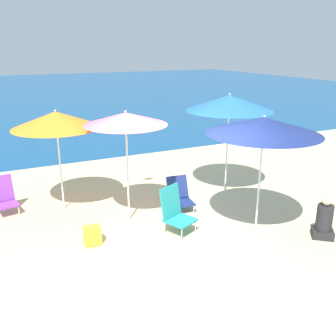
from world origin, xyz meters
TOP-DOWN VIEW (x-y plane):
  - ground_plane at (0.00, 0.00)m, footprint 60.00×60.00m
  - sea_water at (0.00, 25.76)m, footprint 60.00×40.00m
  - beach_umbrella_pink at (-0.39, 1.26)m, footprint 1.63×1.63m
  - beach_umbrella_blue at (2.29, 1.69)m, footprint 2.03×2.03m
  - beach_umbrella_navy at (1.68, -0.29)m, footprint 2.09×2.09m
  - beach_umbrella_orange at (-1.50, 2.43)m, footprint 1.84×1.84m
  - beach_chair_teal at (0.25, 0.39)m, footprint 0.69×0.72m
  - beach_chair_navy at (0.82, 1.30)m, footprint 0.53×0.66m
  - beach_chair_purple at (-2.69, 2.78)m, footprint 0.54×0.59m
  - person_seated_near at (2.65, -1.05)m, footprint 0.50×0.50m
  - backpack_yellow at (-1.34, 0.57)m, footprint 0.29×0.23m
  - seagull at (0.89, 3.32)m, footprint 0.27×0.11m

SIDE VIEW (x-z plane):
  - ground_plane at x=0.00m, z-range 0.00..0.00m
  - sea_water at x=0.00m, z-range 0.00..0.01m
  - seagull at x=0.89m, z-range 0.03..0.25m
  - backpack_yellow at x=-1.34m, z-range 0.00..0.35m
  - beach_chair_navy at x=0.82m, z-range -0.03..0.68m
  - person_seated_near at x=2.65m, z-range -0.08..0.77m
  - beach_chair_purple at x=-2.69m, z-range -0.02..0.78m
  - beach_chair_teal at x=0.25m, z-range -0.01..0.89m
  - beach_umbrella_orange at x=-1.50m, z-range 0.89..3.10m
  - beach_umbrella_navy at x=1.68m, z-range 0.95..3.23m
  - beach_umbrella_pink at x=-0.39m, z-range 0.98..3.27m
  - beach_umbrella_blue at x=2.29m, z-range 0.99..3.42m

